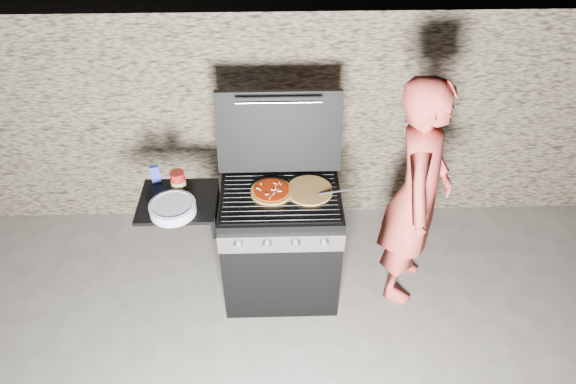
{
  "coord_description": "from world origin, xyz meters",
  "views": [
    {
      "loc": [
        -0.02,
        -2.55,
        3.08
      ],
      "look_at": [
        0.05,
        0.0,
        0.95
      ],
      "focal_mm": 32.0,
      "sensor_mm": 36.0,
      "label": 1
    }
  ],
  "objects_px": {
    "gas_grill": "(246,246)",
    "pizza_topped": "(271,191)",
    "sauce_jar": "(178,181)",
    "person": "(417,195)"
  },
  "relations": [
    {
      "from": "gas_grill",
      "to": "sauce_jar",
      "type": "bearing_deg",
      "value": 166.5
    },
    {
      "from": "gas_grill",
      "to": "person",
      "type": "distance_m",
      "value": 1.23
    },
    {
      "from": "gas_grill",
      "to": "sauce_jar",
      "type": "height_order",
      "value": "sauce_jar"
    },
    {
      "from": "sauce_jar",
      "to": "person",
      "type": "relative_size",
      "value": 0.08
    },
    {
      "from": "gas_grill",
      "to": "pizza_topped",
      "type": "relative_size",
      "value": 4.91
    },
    {
      "from": "gas_grill",
      "to": "pizza_topped",
      "type": "xyz_separation_m",
      "value": [
        0.19,
        0.04,
        0.47
      ]
    },
    {
      "from": "pizza_topped",
      "to": "sauce_jar",
      "type": "xyz_separation_m",
      "value": [
        -0.61,
        0.06,
        0.05
      ]
    },
    {
      "from": "person",
      "to": "sauce_jar",
      "type": "bearing_deg",
      "value": 106.86
    },
    {
      "from": "gas_grill",
      "to": "pizza_topped",
      "type": "height_order",
      "value": "pizza_topped"
    },
    {
      "from": "sauce_jar",
      "to": "person",
      "type": "height_order",
      "value": "person"
    }
  ]
}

